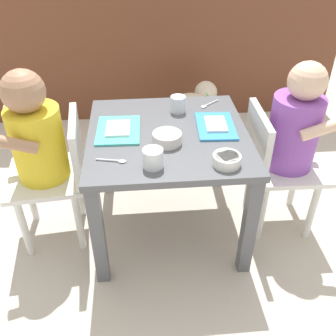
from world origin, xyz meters
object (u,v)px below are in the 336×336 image
seated_child_right (291,133)px  spoon_by_left_tray (208,105)px  dog (187,109)px  seated_child_left (40,142)px  dining_table (168,150)px  water_cup_left (153,159)px  veggie_bowl_near (167,138)px  spoon_by_right_tray (114,161)px  cereal_bowl_right_side (227,159)px  food_tray_right (216,125)px  water_cup_right (178,105)px  food_tray_left (118,130)px

seated_child_right → spoon_by_left_tray: 0.35m
dog → seated_child_left: bearing=-132.4°
dining_table → dog: size_ratio=1.48×
water_cup_left → spoon_by_left_tray: size_ratio=0.76×
dog → veggie_bowl_near: size_ratio=3.94×
veggie_bowl_near → spoon_by_right_tray: bearing=-151.3°
dog → spoon_by_left_tray: 0.52m
cereal_bowl_right_side → veggie_bowl_near: 0.23m
dining_table → cereal_bowl_right_side: (0.17, -0.22, 0.09)m
veggie_bowl_near → spoon_by_left_tray: size_ratio=1.16×
seated_child_left → cereal_bowl_right_side: bearing=-18.4°
food_tray_right → veggie_bowl_near: bearing=-152.9°
water_cup_left → seated_child_left: bearing=153.1°
dog → food_tray_right: (0.02, -0.63, 0.25)m
seated_child_right → dog: (-0.29, 0.68, -0.23)m
seated_child_right → spoon_by_right_tray: seated_child_right is taller
seated_child_left → water_cup_right: 0.53m
seated_child_right → dog: bearing=113.1°
food_tray_right → cereal_bowl_right_side: bearing=-92.9°
cereal_bowl_right_side → dog: bearing=90.4°
water_cup_right → spoon_by_right_tray: (-0.24, -0.33, -0.02)m
food_tray_right → dog: bearing=91.6°
veggie_bowl_near → spoon_by_left_tray: veggie_bowl_near is taller
dog → veggie_bowl_near: (-0.17, -0.73, 0.26)m
seated_child_left → water_cup_left: size_ratio=10.76×
seated_child_left → dog: 0.94m
dining_table → spoon_by_left_tray: 0.29m
food_tray_left → food_tray_right: (0.36, 0.00, 0.00)m
seated_child_left → spoon_by_left_tray: seated_child_left is taller
spoon_by_right_tray → dining_table: bearing=41.8°
food_tray_left → water_cup_left: bearing=-63.9°
food_tray_left → water_cup_right: 0.27m
food_tray_left → spoon_by_right_tray: bearing=-92.7°
dining_table → cereal_bowl_right_side: bearing=-52.3°
dining_table → water_cup_right: bearing=71.8°
food_tray_left → spoon_by_right_tray: size_ratio=2.10×
seated_child_left → food_tray_right: (0.63, 0.04, 0.01)m
seated_child_left → water_cup_right: seated_child_left is taller
seated_child_right → dining_table: bearing=177.3°
spoon_by_right_tray → veggie_bowl_near: bearing=28.7°
food_tray_right → cereal_bowl_right_side: cereal_bowl_right_side is taller
water_cup_right → veggie_bowl_near: bearing=-105.1°
dog → water_cup_right: 0.57m
dog → water_cup_left: (-0.23, -0.86, 0.27)m
dog → seated_child_right: bearing=-66.9°
seated_child_left → food_tray_left: bearing=7.7°
dining_table → spoon_by_left_tray: bearing=48.5°
seated_child_left → seated_child_right: bearing=-0.7°
seated_child_right → food_tray_right: 0.28m
cereal_bowl_right_side → food_tray_left: bearing=145.0°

